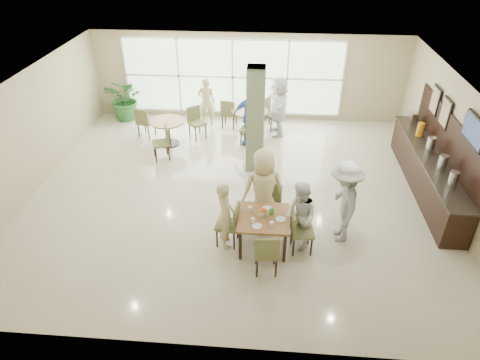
# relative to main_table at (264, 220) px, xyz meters

# --- Properties ---
(ground) EXTENTS (10.00, 10.00, 0.00)m
(ground) POSITION_rel_main_table_xyz_m (-0.74, 1.99, -0.67)
(ground) COLOR beige
(ground) RESTS_ON ground
(room_shell) EXTENTS (10.00, 10.00, 10.00)m
(room_shell) POSITION_rel_main_table_xyz_m (-0.74, 1.99, 1.04)
(room_shell) COLOR white
(room_shell) RESTS_ON ground
(window_bank) EXTENTS (7.00, 0.04, 7.00)m
(window_bank) POSITION_rel_main_table_xyz_m (-1.24, 6.45, 0.73)
(window_bank) COLOR silver
(window_bank) RESTS_ON ground
(column) EXTENTS (0.45, 0.45, 2.80)m
(column) POSITION_rel_main_table_xyz_m (-0.34, 3.19, 0.73)
(column) COLOR #606C4B
(column) RESTS_ON ground
(main_table) EXTENTS (1.03, 1.03, 0.75)m
(main_table) POSITION_rel_main_table_xyz_m (0.00, 0.00, 0.00)
(main_table) COLOR brown
(main_table) RESTS_ON ground
(round_table_left) EXTENTS (1.01, 1.01, 0.75)m
(round_table_left) POSITION_rel_main_table_xyz_m (-2.96, 4.39, -0.11)
(round_table_left) COLOR brown
(round_table_left) RESTS_ON ground
(round_table_right) EXTENTS (1.14, 1.14, 0.75)m
(round_table_right) POSITION_rel_main_table_xyz_m (-0.61, 5.38, -0.08)
(round_table_right) COLOR brown
(round_table_right) RESTS_ON ground
(chairs_main_table) EXTENTS (2.02, 2.04, 0.95)m
(chairs_main_table) POSITION_rel_main_table_xyz_m (0.05, 0.02, -0.19)
(chairs_main_table) COLOR olive
(chairs_main_table) RESTS_ON ground
(chairs_table_left) EXTENTS (2.18, 2.01, 0.95)m
(chairs_table_left) POSITION_rel_main_table_xyz_m (-2.97, 4.41, -0.19)
(chairs_table_left) COLOR olive
(chairs_table_left) RESTS_ON ground
(chairs_table_right) EXTENTS (1.89, 1.72, 0.95)m
(chairs_table_right) POSITION_rel_main_table_xyz_m (-0.62, 5.35, -0.19)
(chairs_table_right) COLOR olive
(chairs_table_right) RESTS_ON ground
(tabletop_clutter) EXTENTS (0.76, 0.79, 0.21)m
(tabletop_clutter) POSITION_rel_main_table_xyz_m (-0.00, -0.04, 0.15)
(tabletop_clutter) COLOR white
(tabletop_clutter) RESTS_ON main_table
(buffet_counter) EXTENTS (0.64, 4.70, 1.95)m
(buffet_counter) POSITION_rel_main_table_xyz_m (3.96, 2.50, -0.11)
(buffet_counter) COLOR black
(buffet_counter) RESTS_ON ground
(wall_tv) EXTENTS (0.06, 1.00, 0.58)m
(wall_tv) POSITION_rel_main_table_xyz_m (4.20, 1.39, 1.48)
(wall_tv) COLOR black
(wall_tv) RESTS_ON ground
(framed_art_a) EXTENTS (0.05, 0.55, 0.70)m
(framed_art_a) POSITION_rel_main_table_xyz_m (4.20, 2.99, 1.18)
(framed_art_a) COLOR black
(framed_art_a) RESTS_ON ground
(framed_art_b) EXTENTS (0.05, 0.55, 0.70)m
(framed_art_b) POSITION_rel_main_table_xyz_m (4.20, 3.79, 1.18)
(framed_art_b) COLOR black
(framed_art_b) RESTS_ON ground
(potted_plant) EXTENTS (1.63, 1.63, 1.41)m
(potted_plant) POSITION_rel_main_table_xyz_m (-4.72, 6.05, 0.04)
(potted_plant) COLOR #28652C
(potted_plant) RESTS_ON ground
(teen_left) EXTENTS (0.49, 0.62, 1.48)m
(teen_left) POSITION_rel_main_table_xyz_m (-0.78, 0.01, 0.08)
(teen_left) COLOR #C7BC85
(teen_left) RESTS_ON ground
(teen_far) EXTENTS (1.02, 0.74, 1.86)m
(teen_far) POSITION_rel_main_table_xyz_m (-0.04, 0.72, 0.27)
(teen_far) COLOR #C7BC85
(teen_far) RESTS_ON ground
(teen_right) EXTENTS (0.80, 0.89, 1.51)m
(teen_right) POSITION_rel_main_table_xyz_m (0.72, 0.07, 0.09)
(teen_right) COLOR white
(teen_right) RESTS_ON ground
(teen_standing) EXTENTS (0.69, 1.19, 1.83)m
(teen_standing) POSITION_rel_main_table_xyz_m (1.61, 0.42, 0.25)
(teen_standing) COLOR #9F9EA1
(teen_standing) RESTS_ON ground
(adult_a) EXTENTS (1.14, 0.86, 1.73)m
(adult_a) POSITION_rel_main_table_xyz_m (-0.57, 4.59, 0.20)
(adult_a) COLOR #416CC3
(adult_a) RESTS_ON ground
(adult_b) EXTENTS (0.86, 1.75, 1.84)m
(adult_b) POSITION_rel_main_table_xyz_m (0.26, 5.35, 0.25)
(adult_b) COLOR white
(adult_b) RESTS_ON ground
(adult_standing) EXTENTS (0.58, 0.39, 1.56)m
(adult_standing) POSITION_rel_main_table_xyz_m (-2.03, 5.88, 0.11)
(adult_standing) COLOR #C7BC85
(adult_standing) RESTS_ON ground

